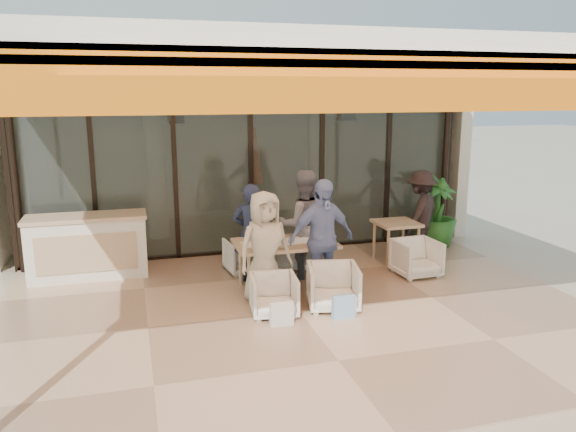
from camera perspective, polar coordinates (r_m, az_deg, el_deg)
name	(u,v)px	position (r m, az deg, el deg)	size (l,w,h in m)	color
ground	(299,313)	(7.75, 1.12, -9.78)	(70.00, 70.00, 0.00)	#C6B293
terrace_floor	(299,312)	(7.75, 1.12, -9.75)	(8.00, 6.00, 0.01)	tan
terrace_structure	(307,65)	(6.92, 1.90, 15.06)	(8.00, 6.00, 3.40)	silver
glass_storefront	(251,168)	(10.16, -3.80, 4.93)	(8.08, 0.10, 3.20)	#9EADA3
interior_block	(228,125)	(12.37, -6.09, 9.19)	(9.05, 3.62, 3.52)	silver
host_counter	(88,246)	(9.49, -19.67, -2.93)	(1.85, 0.65, 1.04)	silver
dining_table	(284,246)	(8.42, -0.37, -3.02)	(1.50, 0.90, 0.93)	tan
chair_far_left	(245,254)	(9.31, -4.37, -3.89)	(0.61, 0.57, 0.63)	white
chair_far_right	(294,248)	(9.49, 0.61, -3.27)	(0.69, 0.65, 0.71)	white
chair_near_left	(274,293)	(7.55, -1.44, -7.88)	(0.60, 0.56, 0.62)	white
chair_near_right	(333,285)	(7.78, 4.60, -7.00)	(0.68, 0.63, 0.70)	white
diner_navy	(251,234)	(8.71, -3.76, -1.81)	(0.57, 0.38, 1.58)	#1A223A
diner_grey	(303,225)	(8.90, 1.53, -0.88)	(0.85, 0.66, 1.75)	slate
diner_cream	(265,248)	(7.86, -2.37, -3.26)	(0.79, 0.51, 1.61)	beige
diner_periwinkle	(322,239)	(8.07, 3.43, -2.35)	(1.02, 0.43, 1.75)	#798FC9
tote_bag_cream	(282,315)	(7.24, -0.64, -9.98)	(0.30, 0.10, 0.34)	silver
tote_bag_blue	(343,308)	(7.49, 5.66, -9.26)	(0.30, 0.10, 0.34)	#99BFD8
side_table	(396,228)	(9.88, 10.94, -1.18)	(0.70, 0.70, 0.74)	tan
side_chair	(417,256)	(9.31, 12.93, -4.03)	(0.66, 0.61, 0.68)	white
standing_woman	(421,213)	(10.45, 13.32, 0.27)	(1.01, 0.58, 1.56)	black
potted_palm	(436,212)	(11.06, 14.82, 0.41)	(0.78, 0.78, 1.39)	#1E5919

